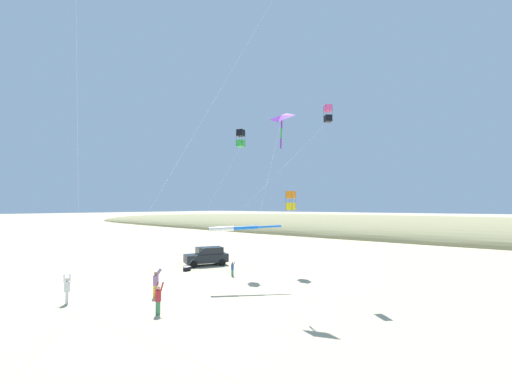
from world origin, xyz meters
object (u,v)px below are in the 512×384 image
Objects in this scene: person_bystander_far at (67,288)px; kite_box_yellow_midlevel at (328,114)px; person_child_grey_jacket at (156,282)px; parked_car at (207,256)px; kite_delta_black_fish_shape at (281,118)px; cooler_box at (187,269)px; kite_box_green_low_center at (241,138)px; kite_windsock_orange_high_right at (234,228)px; person_child_green_jacket at (232,268)px; person_adult_flyer at (158,297)px; kite_box_long_streamer_right at (291,201)px.

person_bystander_far is 21.63m from kite_box_yellow_midlevel.
person_bystander_far is at bearing -35.40° from person_child_grey_jacket.
kite_delta_black_fish_shape is (5.28, 12.88, 11.08)m from parked_car.
parked_car is 12.06m from person_child_grey_jacket.
kite_box_green_low_center is at bearing 142.16° from cooler_box.
kite_delta_black_fish_shape reaches higher than kite_windsock_orange_high_right.
person_child_green_jacket is 13.81m from kite_delta_black_fish_shape.
parked_car is 2.64× the size of person_adult_flyer.
person_child_grey_jacket is at bearing 144.60° from person_bystander_far.
person_adult_flyer is at bearing 110.77° from person_bystander_far.
parked_car reaches higher than person_adult_flyer.
person_adult_flyer is 1.38× the size of person_child_green_jacket.
kite_box_green_low_center reaches higher than kite_box_long_streamer_right.
person_bystander_far is 17.49m from kite_delta_black_fish_shape.
person_adult_flyer is 0.14× the size of kite_box_long_streamer_right.
kite_box_long_streamer_right is (-1.37, 4.97, -6.23)m from kite_box_green_low_center.
kite_windsock_orange_high_right is (-9.54, 5.38, 3.43)m from person_bystander_far.
kite_box_long_streamer_right is at bearing 177.49° from kite_windsock_orange_high_right.
kite_box_yellow_midlevel reaches higher than person_child_grey_jacket.
person_adult_flyer is 17.66m from kite_box_yellow_midlevel.
kite_delta_black_fish_shape is at bearing 67.09° from person_child_green_jacket.
kite_box_green_low_center is 1.32× the size of kite_windsock_orange_high_right.
parked_car is 10.51m from kite_windsock_orange_high_right.
person_child_green_jacket is 8.17m from person_child_grey_jacket.
person_adult_flyer is 15.59m from kite_box_long_streamer_right.
kite_windsock_orange_high_right reaches higher than person_child_green_jacket.
person_child_grey_jacket is 0.15× the size of kite_delta_black_fish_shape.
kite_box_green_low_center reaches higher than person_child_grey_jacket.
parked_car is 7.48× the size of cooler_box.
person_child_grey_jacket is (-1.98, -3.10, 0.06)m from person_adult_flyer.
kite_box_green_low_center reaches higher than cooler_box.
person_child_grey_jacket is at bearing -38.08° from kite_box_yellow_midlevel.
person_bystander_far is 0.17× the size of kite_windsock_orange_high_right.
person_child_green_jacket is 0.12× the size of kite_windsock_orange_high_right.
kite_box_long_streamer_right is 7.66m from kite_windsock_orange_high_right.
person_adult_flyer is 6.60m from person_bystander_far.
kite_windsock_orange_high_right reaches higher than person_bystander_far.
person_child_grey_jacket reaches higher than person_adult_flyer.
kite_box_green_low_center reaches higher than person_child_green_jacket.
person_child_green_jacket is 0.09× the size of kite_box_yellow_midlevel.
kite_windsock_orange_high_right is at bearing -49.35° from kite_box_yellow_midlevel.
person_adult_flyer is at bearing 22.45° from kite_box_green_low_center.
kite_box_yellow_midlevel is (-2.73, 13.21, 12.99)m from cooler_box.
kite_box_yellow_midlevel is (-14.19, 10.81, 12.23)m from person_bystander_far.
person_child_grey_jacket is (8.14, 0.57, 0.32)m from person_child_green_jacket.
person_bystander_far is at bearing -11.32° from person_child_green_jacket.
kite_delta_black_fish_shape reaches higher than person_child_grey_jacket.
cooler_box is 0.35× the size of person_bystander_far.
parked_car is at bearing -167.52° from cooler_box.
kite_box_long_streamer_right is (-12.55, 2.63, 5.57)m from person_child_grey_jacket.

